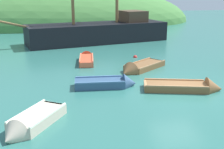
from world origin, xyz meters
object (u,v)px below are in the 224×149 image
at_px(buoy_red, 135,57).
at_px(rowboat_far, 109,84).
at_px(rowboat_center, 189,88).
at_px(rowboat_near_dock, 87,59).
at_px(rowboat_outer_left, 31,124).
at_px(sailing_ship, 100,35).
at_px(rowboat_portside, 139,69).

bearing_deg(buoy_red, rowboat_far, -117.33).
relative_size(rowboat_center, buoy_red, 12.53).
height_order(rowboat_near_dock, rowboat_outer_left, rowboat_outer_left).
height_order(sailing_ship, rowboat_far, sailing_ship).
xyz_separation_m(sailing_ship, rowboat_outer_left, (-5.40, -17.67, -0.56)).
height_order(rowboat_portside, buoy_red, rowboat_portside).
xyz_separation_m(rowboat_center, rowboat_portside, (-1.35, 4.08, -0.00)).
bearing_deg(rowboat_far, rowboat_center, -14.39).
height_order(sailing_ship, rowboat_outer_left, sailing_ship).
distance_m(rowboat_portside, rowboat_outer_left, 9.09).
bearing_deg(rowboat_near_dock, rowboat_center, -141.89).
height_order(sailing_ship, rowboat_near_dock, sailing_ship).
bearing_deg(rowboat_portside, rowboat_center, 70.97).
bearing_deg(sailing_ship, rowboat_outer_left, 60.22).
relative_size(sailing_ship, rowboat_outer_left, 5.39).
bearing_deg(buoy_red, rowboat_outer_left, -123.96).
height_order(sailing_ship, rowboat_portside, sailing_ship).
bearing_deg(rowboat_outer_left, rowboat_portside, 170.75).
relative_size(rowboat_center, rowboat_outer_left, 1.33).
height_order(rowboat_far, buoy_red, rowboat_far).
height_order(rowboat_near_dock, buoy_red, rowboat_near_dock).
xyz_separation_m(rowboat_center, rowboat_far, (-3.81, 1.35, 0.02)).
relative_size(rowboat_center, rowboat_portside, 1.10).
distance_m(rowboat_far, rowboat_near_dock, 5.86).
height_order(rowboat_outer_left, buoy_red, rowboat_outer_left).
bearing_deg(rowboat_center, buoy_red, 110.15).
height_order(rowboat_far, rowboat_outer_left, rowboat_far).
bearing_deg(buoy_red, rowboat_center, -85.93).
height_order(rowboat_far, rowboat_near_dock, rowboat_far).
height_order(rowboat_center, buoy_red, rowboat_center).
xyz_separation_m(rowboat_near_dock, buoy_red, (3.76, 0.48, -0.13)).
distance_m(rowboat_far, buoy_red, 7.11).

